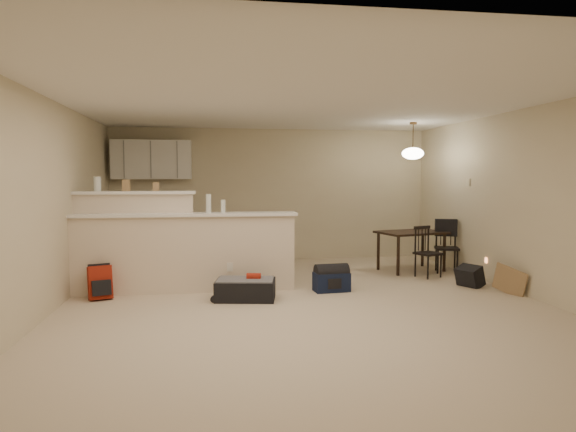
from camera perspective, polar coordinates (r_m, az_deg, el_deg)
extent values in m
plane|color=beige|center=(6.55, 1.79, -9.65)|extent=(7.00, 7.00, 0.00)
plane|color=white|center=(6.42, 1.85, 12.54)|extent=(7.00, 7.00, 0.00)
cube|color=beige|center=(9.83, -1.83, 2.37)|extent=(6.00, 0.02, 2.50)
cube|color=beige|center=(3.00, 13.86, -2.09)|extent=(6.00, 0.02, 2.50)
cube|color=beige|center=(6.54, -25.04, 1.02)|extent=(0.02, 7.00, 2.50)
cube|color=beige|center=(7.51, 24.98, 1.39)|extent=(0.02, 7.00, 2.50)
cube|color=beige|center=(7.24, -11.29, -4.15)|extent=(3.00, 0.28, 1.05)
cube|color=white|center=(7.18, -11.36, 0.15)|extent=(3.08, 0.38, 0.04)
cube|color=beige|center=(7.51, -16.58, -2.80)|extent=(1.60, 0.24, 1.35)
cube|color=white|center=(7.45, -16.69, 2.51)|extent=(1.68, 0.34, 0.04)
cube|color=white|center=(9.64, -14.89, 6.06)|extent=(1.40, 0.34, 0.70)
cube|color=white|center=(9.55, -13.62, -2.61)|extent=(1.80, 0.60, 0.90)
cube|color=beige|center=(8.83, 19.40, 3.54)|extent=(0.02, 0.12, 0.12)
cylinder|color=silver|center=(7.54, -20.42, 3.36)|extent=(0.10, 0.10, 0.20)
cube|color=#98774E|center=(7.47, -17.55, 3.27)|extent=(0.10, 0.07, 0.16)
cube|color=#98774E|center=(7.42, -14.46, 3.17)|extent=(0.08, 0.06, 0.12)
cylinder|color=silver|center=(7.16, -8.83, 1.38)|extent=(0.07, 0.07, 0.26)
cylinder|color=silver|center=(7.17, -7.22, 1.08)|extent=(0.06, 0.06, 0.18)
cube|color=black|center=(8.92, 13.54, -1.78)|extent=(1.22, 0.97, 0.04)
cylinder|color=black|center=(8.46, 12.14, -4.38)|extent=(0.05, 0.05, 0.64)
cylinder|color=black|center=(9.02, 16.97, -3.93)|extent=(0.05, 0.05, 0.64)
cylinder|color=black|center=(8.92, 10.00, -3.90)|extent=(0.05, 0.05, 0.64)
cylinder|color=black|center=(9.46, 14.72, -3.51)|extent=(0.05, 0.05, 0.64)
cylinder|color=brown|center=(8.89, 13.73, 8.50)|extent=(0.02, 0.02, 0.50)
cylinder|color=brown|center=(8.91, 13.75, 9.98)|extent=(0.12, 0.12, 0.03)
ellipsoid|color=white|center=(8.88, 13.69, 6.76)|extent=(0.36, 0.36, 0.20)
cube|color=black|center=(6.73, -4.74, -8.16)|extent=(0.83, 0.61, 0.25)
cube|color=maroon|center=(7.14, -20.16, -6.97)|extent=(0.33, 0.27, 0.43)
cube|color=#101934|center=(7.20, 4.86, -7.30)|extent=(0.51, 0.31, 0.26)
cube|color=black|center=(7.92, 19.54, -6.37)|extent=(0.36, 0.40, 0.29)
cube|color=#98774E|center=(7.61, 23.41, -6.63)|extent=(0.20, 0.45, 0.37)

